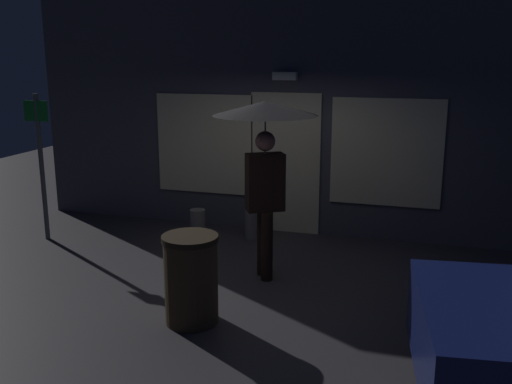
{
  "coord_description": "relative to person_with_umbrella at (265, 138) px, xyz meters",
  "views": [
    {
      "loc": [
        2.12,
        -6.4,
        2.78
      ],
      "look_at": [
        0.12,
        0.22,
        1.11
      ],
      "focal_mm": 40.32,
      "sensor_mm": 36.0,
      "label": 1
    }
  ],
  "objects": [
    {
      "name": "ground_plane",
      "position": [
        -0.23,
        -0.22,
        -1.79
      ],
      "size": [
        18.0,
        18.0,
        0.0
      ],
      "primitive_type": "plane",
      "color": "#38353A"
    },
    {
      "name": "sidewalk_bollard",
      "position": [
        -1.37,
        1.11,
        -1.54
      ],
      "size": [
        0.23,
        0.23,
        0.49
      ],
      "primitive_type": "cylinder",
      "color": "slate",
      "rests_on": "ground"
    },
    {
      "name": "building_facade",
      "position": [
        -0.23,
        2.13,
        0.42
      ],
      "size": [
        8.5,
        0.48,
        4.48
      ],
      "color": "#4C4C56",
      "rests_on": "ground"
    },
    {
      "name": "sidewalk_bollard_2",
      "position": [
        -0.62,
        1.46,
        -1.51
      ],
      "size": [
        0.22,
        0.22,
        0.56
      ],
      "primitive_type": "cylinder",
      "color": "slate",
      "rests_on": "ground"
    },
    {
      "name": "street_sign_post",
      "position": [
        -3.63,
        0.52,
        -0.53
      ],
      "size": [
        0.4,
        0.07,
        2.21
      ],
      "color": "#595B60",
      "rests_on": "ground"
    },
    {
      "name": "person_with_umbrella",
      "position": [
        0.0,
        0.0,
        0.0
      ],
      "size": [
        1.27,
        1.27,
        2.23
      ],
      "rotation": [
        0.0,
        0.0,
        0.54
      ],
      "color": "black",
      "rests_on": "ground"
    },
    {
      "name": "trash_bin",
      "position": [
        -0.39,
        -1.43,
        -1.31
      ],
      "size": [
        0.59,
        0.59,
        0.96
      ],
      "color": "#473823",
      "rests_on": "ground"
    }
  ]
}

